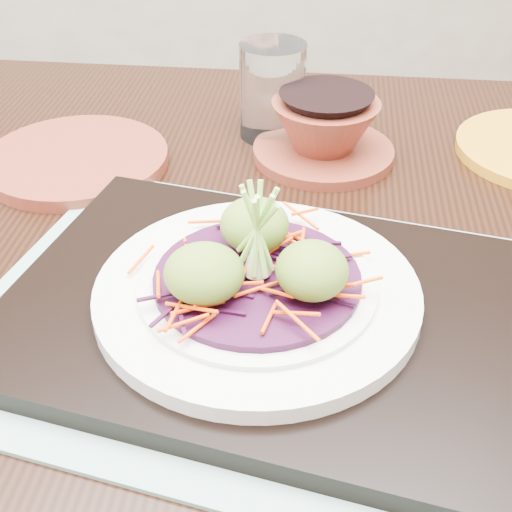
{
  "coord_description": "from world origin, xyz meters",
  "views": [
    {
      "loc": [
        -0.05,
        -0.56,
        1.17
      ],
      "look_at": [
        -0.03,
        -0.14,
        0.87
      ],
      "focal_mm": 50.0,
      "sensor_mm": 36.0,
      "label": 1
    }
  ],
  "objects_px": {
    "dining_table": "(239,366)",
    "terracotta_bowl_set": "(324,133)",
    "water_glass": "(272,91)",
    "terracotta_side_plate": "(76,160)",
    "serving_tray": "(257,309)",
    "white_plate": "(257,292)"
  },
  "relations": [
    {
      "from": "dining_table",
      "to": "serving_tray",
      "type": "bearing_deg",
      "value": -68.78
    },
    {
      "from": "dining_table",
      "to": "terracotta_bowl_set",
      "type": "bearing_deg",
      "value": 73.0
    },
    {
      "from": "water_glass",
      "to": "terracotta_side_plate",
      "type": "bearing_deg",
      "value": -162.84
    },
    {
      "from": "dining_table",
      "to": "white_plate",
      "type": "bearing_deg",
      "value": -68.78
    },
    {
      "from": "terracotta_side_plate",
      "to": "dining_table",
      "type": "bearing_deg",
      "value": -49.52
    },
    {
      "from": "dining_table",
      "to": "water_glass",
      "type": "relative_size",
      "value": 14.22
    },
    {
      "from": "dining_table",
      "to": "water_glass",
      "type": "distance_m",
      "value": 0.3
    },
    {
      "from": "dining_table",
      "to": "white_plate",
      "type": "height_order",
      "value": "white_plate"
    },
    {
      "from": "dining_table",
      "to": "serving_tray",
      "type": "xyz_separation_m",
      "value": [
        0.01,
        -0.06,
        0.12
      ]
    },
    {
      "from": "serving_tray",
      "to": "terracotta_side_plate",
      "type": "distance_m",
      "value": 0.3
    },
    {
      "from": "dining_table",
      "to": "serving_tray",
      "type": "height_order",
      "value": "serving_tray"
    },
    {
      "from": "dining_table",
      "to": "serving_tray",
      "type": "distance_m",
      "value": 0.14
    },
    {
      "from": "white_plate",
      "to": "terracotta_side_plate",
      "type": "bearing_deg",
      "value": 124.72
    },
    {
      "from": "dining_table",
      "to": "white_plate",
      "type": "xyz_separation_m",
      "value": [
        0.01,
        -0.06,
        0.14
      ]
    },
    {
      "from": "dining_table",
      "to": "terracotta_side_plate",
      "type": "relative_size",
      "value": 7.72
    },
    {
      "from": "dining_table",
      "to": "terracotta_side_plate",
      "type": "height_order",
      "value": "terracotta_side_plate"
    },
    {
      "from": "terracotta_side_plate",
      "to": "terracotta_bowl_set",
      "type": "relative_size",
      "value": 1.12
    },
    {
      "from": "serving_tray",
      "to": "water_glass",
      "type": "distance_m",
      "value": 0.32
    },
    {
      "from": "white_plate",
      "to": "terracotta_bowl_set",
      "type": "bearing_deg",
      "value": 72.64
    },
    {
      "from": "serving_tray",
      "to": "terracotta_side_plate",
      "type": "bearing_deg",
      "value": 144.61
    },
    {
      "from": "terracotta_bowl_set",
      "to": "water_glass",
      "type": "bearing_deg",
      "value": 131.89
    },
    {
      "from": "terracotta_side_plate",
      "to": "water_glass",
      "type": "xyz_separation_m",
      "value": [
        0.2,
        0.06,
        0.04
      ]
    }
  ]
}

